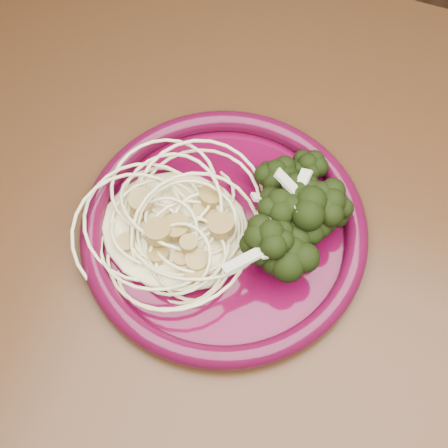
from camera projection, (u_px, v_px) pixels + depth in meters
dining_table at (254, 297)px, 0.69m from camera, size 1.20×0.80×0.75m
dinner_plate at (224, 229)px, 0.61m from camera, size 0.37×0.37×0.02m
spaghetti_pile at (175, 224)px, 0.60m from camera, size 0.19×0.18×0.03m
scallop_cluster at (172, 205)px, 0.56m from camera, size 0.16×0.16×0.04m
broccoli_pile at (285, 215)px, 0.59m from camera, size 0.15×0.18×0.06m
onion_garnish at (288, 197)px, 0.56m from camera, size 0.10×0.12×0.06m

